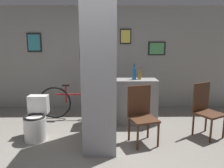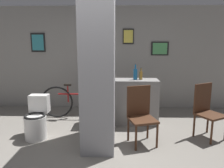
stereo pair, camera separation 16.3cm
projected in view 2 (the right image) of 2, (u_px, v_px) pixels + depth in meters
ground_plane at (88, 157)px, 3.30m from camera, size 14.00×14.00×0.00m
wall_back at (101, 58)px, 5.64m from camera, size 8.00×0.09×2.60m
pillar_center at (99, 68)px, 3.58m from camera, size 0.54×1.07×2.60m
counter_shelf at (125, 101)px, 4.63m from camera, size 1.39×0.44×0.94m
toilet at (37, 120)px, 3.95m from camera, size 0.39×0.55×0.75m
chair_near_pillar at (141, 113)px, 3.71m from camera, size 0.53×0.53×0.98m
chair_by_doorway at (207, 109)px, 3.94m from camera, size 0.58×0.58×0.98m
bicycle at (80, 102)px, 4.95m from camera, size 1.77×0.42×0.79m
bottle_tall at (135, 74)px, 4.51m from camera, size 0.08×0.08×0.34m
bottle_short at (141, 75)px, 4.52m from camera, size 0.07×0.07×0.26m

